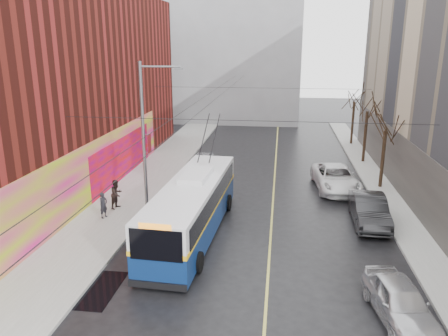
# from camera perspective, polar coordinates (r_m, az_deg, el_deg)

# --- Properties ---
(ground) EXTENTS (140.00, 140.00, 0.00)m
(ground) POSITION_cam_1_polar(r_m,az_deg,el_deg) (17.89, 0.41, -17.93)
(ground) COLOR black
(ground) RESTS_ON ground
(sidewalk_left) EXTENTS (4.00, 60.00, 0.15)m
(sidewalk_left) POSITION_cam_1_polar(r_m,az_deg,el_deg) (30.15, -11.98, -3.55)
(sidewalk_left) COLOR gray
(sidewalk_left) RESTS_ON ground
(sidewalk_right) EXTENTS (2.00, 60.00, 0.15)m
(sidewalk_right) POSITION_cam_1_polar(r_m,az_deg,el_deg) (29.40, 21.23, -4.83)
(sidewalk_right) COLOR gray
(sidewalk_right) RESTS_ON ground
(lane_line) EXTENTS (0.12, 50.00, 0.01)m
(lane_line) POSITION_cam_1_polar(r_m,az_deg,el_deg) (30.42, 6.49, -3.26)
(lane_line) COLOR #BFB74C
(lane_line) RESTS_ON ground
(building_left) EXTENTS (12.11, 36.00, 14.00)m
(building_left) POSITION_cam_1_polar(r_m,az_deg,el_deg) (33.93, -24.56, 9.52)
(building_left) COLOR #4F160F
(building_left) RESTS_ON ground
(building_far) EXTENTS (20.50, 12.10, 18.00)m
(building_far) POSITION_cam_1_polar(r_m,az_deg,el_deg) (60.24, 0.03, 15.08)
(building_far) COLOR gray
(building_far) RESTS_ON ground
(streetlight_pole) EXTENTS (2.65, 0.60, 9.00)m
(streetlight_pole) POSITION_cam_1_polar(r_m,az_deg,el_deg) (26.48, -10.17, 4.56)
(streetlight_pole) COLOR slate
(streetlight_pole) RESTS_ON ground
(catenary_wires) EXTENTS (18.00, 60.00, 0.22)m
(catenary_wires) POSITION_cam_1_polar(r_m,az_deg,el_deg) (30.05, -0.91, 8.85)
(catenary_wires) COLOR black
(tree_near) EXTENTS (3.20, 3.20, 6.40)m
(tree_near) POSITION_cam_1_polar(r_m,az_deg,el_deg) (31.96, 20.49, 5.97)
(tree_near) COLOR black
(tree_near) RESTS_ON ground
(tree_mid) EXTENTS (3.20, 3.20, 6.68)m
(tree_mid) POSITION_cam_1_polar(r_m,az_deg,el_deg) (38.70, 18.32, 8.18)
(tree_mid) COLOR black
(tree_mid) RESTS_ON ground
(tree_far) EXTENTS (3.20, 3.20, 6.57)m
(tree_far) POSITION_cam_1_polar(r_m,az_deg,el_deg) (45.56, 16.74, 9.24)
(tree_far) COLOR black
(tree_far) RESTS_ON ground
(puddle) EXTENTS (2.01, 3.11, 0.01)m
(puddle) POSITION_cam_1_polar(r_m,az_deg,el_deg) (19.85, -16.64, -14.93)
(puddle) COLOR black
(puddle) RESTS_ON ground
(pigeons_flying) EXTENTS (5.12, 3.22, 2.86)m
(pigeons_flying) POSITION_cam_1_polar(r_m,az_deg,el_deg) (25.53, -1.97, 9.61)
(pigeons_flying) COLOR slate
(trolleybus) EXTENTS (3.27, 12.09, 5.67)m
(trolleybus) POSITION_cam_1_polar(r_m,az_deg,el_deg) (23.41, -4.16, -5.09)
(trolleybus) COLOR navy
(trolleybus) RESTS_ON ground
(parked_car_a) EXTENTS (2.42, 4.60, 1.49)m
(parked_car_a) POSITION_cam_1_polar(r_m,az_deg,el_deg) (18.20, 21.97, -15.80)
(parked_car_a) COLOR silver
(parked_car_a) RESTS_ON ground
(parked_car_b) EXTENTS (1.84, 5.09, 1.67)m
(parked_car_b) POSITION_cam_1_polar(r_m,az_deg,el_deg) (26.31, 18.43, -5.21)
(parked_car_b) COLOR #232426
(parked_car_b) RESTS_ON ground
(parked_car_c) EXTENTS (3.31, 6.24, 1.67)m
(parked_car_c) POSITION_cam_1_polar(r_m,az_deg,el_deg) (31.76, 14.37, -1.26)
(parked_car_c) COLOR silver
(parked_car_c) RESTS_ON ground
(following_car) EXTENTS (1.94, 4.28, 1.42)m
(following_car) POSITION_cam_1_polar(r_m,az_deg,el_deg) (35.32, -3.05, 0.76)
(following_car) COLOR #BABBC0
(following_car) RESTS_ON ground
(pedestrian_a) EXTENTS (0.55, 0.66, 1.53)m
(pedestrian_a) POSITION_cam_1_polar(r_m,az_deg,el_deg) (26.40, -15.47, -4.69)
(pedestrian_a) COLOR black
(pedestrian_a) RESTS_ON sidewalk_left
(pedestrian_b) EXTENTS (0.92, 1.05, 1.81)m
(pedestrian_b) POSITION_cam_1_polar(r_m,az_deg,el_deg) (27.66, -13.84, -3.32)
(pedestrian_b) COLOR black
(pedestrian_b) RESTS_ON sidewalk_left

